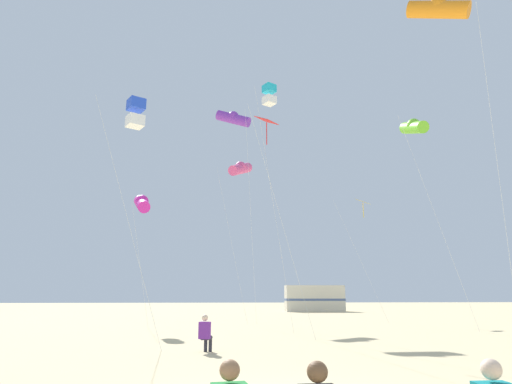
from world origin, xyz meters
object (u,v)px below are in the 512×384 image
at_px(kite_box_blue, 136,113).
at_px(kite_tube_violet, 233,118).
at_px(kite_diamond_gold, 363,206).
at_px(kite_diamond_scarlet, 268,128).
at_px(kite_box_cyan, 269,95).
at_px(kite_flyer_standing, 205,332).
at_px(kite_tube_lime, 414,127).
at_px(kite_tube_magenta, 142,203).
at_px(kite_tube_orange, 438,9).
at_px(kite_tube_rainbow, 240,168).
at_px(rv_van_cream, 314,298).

bearing_deg(kite_box_blue, kite_tube_violet, 70.05).
relative_size(kite_diamond_gold, kite_diamond_scarlet, 0.87).
bearing_deg(kite_diamond_scarlet, kite_box_cyan, 80.92).
distance_m(kite_flyer_standing, kite_diamond_scarlet, 10.24).
distance_m(kite_tube_lime, kite_box_blue, 16.09).
distance_m(kite_diamond_gold, kite_tube_magenta, 15.91).
distance_m(kite_tube_orange, kite_tube_rainbow, 16.18).
bearing_deg(kite_tube_lime, kite_flyer_standing, -144.43).
relative_size(kite_tube_violet, rv_van_cream, 2.20).
bearing_deg(kite_tube_rainbow, kite_box_cyan, -80.57).
bearing_deg(kite_diamond_gold, kite_flyer_standing, -124.34).
bearing_deg(kite_diamond_gold, kite_tube_rainbow, -170.49).
relative_size(kite_box_cyan, kite_diamond_scarlet, 1.32).
bearing_deg(kite_flyer_standing, kite_tube_orange, -157.62).
relative_size(kite_tube_lime, rv_van_cream, 1.83).
bearing_deg(kite_tube_rainbow, rv_van_cream, 64.54).
height_order(kite_tube_orange, kite_tube_magenta, kite_tube_orange).
xyz_separation_m(kite_flyer_standing, kite_diamond_gold, (11.06, 16.18, 7.52)).
distance_m(kite_tube_lime, kite_diamond_scarlet, 9.86).
xyz_separation_m(kite_tube_lime, kite_tube_magenta, (-15.62, 3.03, -4.19)).
bearing_deg(kite_diamond_gold, kite_tube_magenta, -162.10).
xyz_separation_m(kite_diamond_gold, kite_diamond_scarlet, (-8.45, -11.56, 1.24)).
distance_m(kite_tube_lime, kite_tube_magenta, 16.45).
bearing_deg(kite_tube_magenta, kite_box_blue, -83.46).
relative_size(kite_box_cyan, rv_van_cream, 2.02).
distance_m(kite_tube_orange, kite_tube_lime, 8.40).
bearing_deg(rv_van_cream, kite_tube_orange, -91.48).
height_order(kite_box_cyan, rv_van_cream, kite_box_cyan).
distance_m(kite_tube_violet, kite_box_blue, 13.66).
bearing_deg(kite_tube_rainbow, kite_tube_lime, -33.55).
bearing_deg(kite_tube_lime, rv_van_cream, 90.22).
height_order(kite_box_blue, kite_tube_rainbow, kite_tube_rainbow).
xyz_separation_m(kite_box_blue, kite_tube_magenta, (-1.08, 9.44, -1.68)).
xyz_separation_m(kite_box_blue, kite_tube_rainbow, (4.92, 12.79, 1.58)).
height_order(kite_diamond_gold, kite_tube_magenta, kite_diamond_gold).
bearing_deg(kite_tube_lime, kite_diamond_scarlet, -157.83).
xyz_separation_m(kite_tube_orange, kite_box_blue, (-12.15, 1.38, -4.53)).
bearing_deg(kite_flyer_standing, kite_tube_rainbow, -78.22).
height_order(kite_box_cyan, kite_tube_violet, kite_tube_violet).
xyz_separation_m(kite_tube_lime, kite_box_blue, (-14.54, -6.41, -2.51)).
relative_size(kite_tube_orange, kite_tube_lime, 1.17).
relative_size(kite_box_cyan, kite_tube_rainbow, 1.20).
bearing_deg(kite_tube_lime, kite_tube_magenta, 169.03).
xyz_separation_m(kite_diamond_gold, kite_tube_rainbow, (-9.10, -1.52, 2.16)).
bearing_deg(kite_tube_rainbow, kite_diamond_gold, 9.51).
relative_size(kite_box_blue, kite_tube_magenta, 1.20).
bearing_deg(kite_box_blue, kite_flyer_standing, -32.18).
relative_size(kite_flyer_standing, rv_van_cream, 0.18).
xyz_separation_m(kite_diamond_scarlet, kite_tube_rainbow, (-0.65, 10.03, 0.92)).
xyz_separation_m(kite_box_cyan, kite_diamond_gold, (7.95, 8.44, -4.42)).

